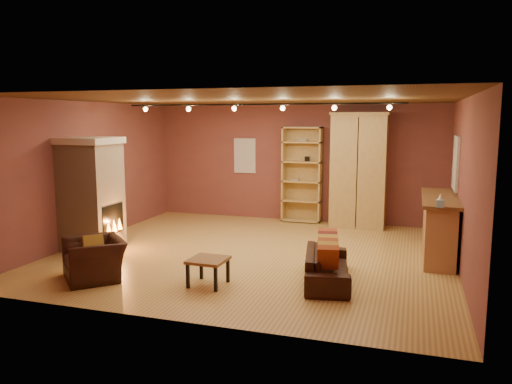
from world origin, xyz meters
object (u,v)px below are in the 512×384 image
(fireplace, at_px, (92,194))
(bar_counter, at_px, (439,226))
(armoire, at_px, (359,170))
(loveseat, at_px, (327,259))
(bookcase, at_px, (302,174))
(coffee_table, at_px, (208,262))
(armchair, at_px, (94,252))

(fireplace, xyz_separation_m, bar_counter, (6.24, 1.43, -0.50))
(armoire, height_order, bar_counter, armoire)
(armoire, xyz_separation_m, loveseat, (0.01, -4.10, -0.96))
(bookcase, distance_m, coffee_table, 5.09)
(bookcase, distance_m, armoire, 1.37)
(bookcase, bearing_deg, armoire, -8.93)
(armoire, distance_m, loveseat, 4.21)
(fireplace, bearing_deg, coffee_table, -23.77)
(fireplace, height_order, armoire, armoire)
(bookcase, bearing_deg, armchair, -111.78)
(loveseat, height_order, armchair, armchair)
(bookcase, xyz_separation_m, armoire, (1.35, -0.21, 0.15))
(fireplace, xyz_separation_m, coffee_table, (2.92, -1.29, -0.71))
(coffee_table, bearing_deg, armchair, -171.82)
(bookcase, distance_m, armchair, 5.73)
(bookcase, xyz_separation_m, loveseat, (1.36, -4.32, -0.81))
(bookcase, bearing_deg, bar_counter, -37.43)
(fireplace, relative_size, bar_counter, 0.93)
(armchair, bearing_deg, fireplace, 170.90)
(bar_counter, height_order, armchair, bar_counter)
(bar_counter, xyz_separation_m, coffee_table, (-3.32, -2.71, -0.21))
(armchair, bearing_deg, coffee_table, 53.08)
(armchair, bearing_deg, bar_counter, 75.02)
(bookcase, distance_m, bar_counter, 3.84)
(bookcase, height_order, coffee_table, bookcase)
(armoire, relative_size, bar_counter, 1.14)
(fireplace, relative_size, bookcase, 0.93)
(armchair, xyz_separation_m, coffee_table, (1.80, 0.26, -0.08))
(loveseat, bearing_deg, armchair, 95.40)
(loveseat, bearing_deg, bookcase, 7.37)
(bar_counter, bearing_deg, armoire, 128.46)
(bar_counter, height_order, loveseat, bar_counter)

